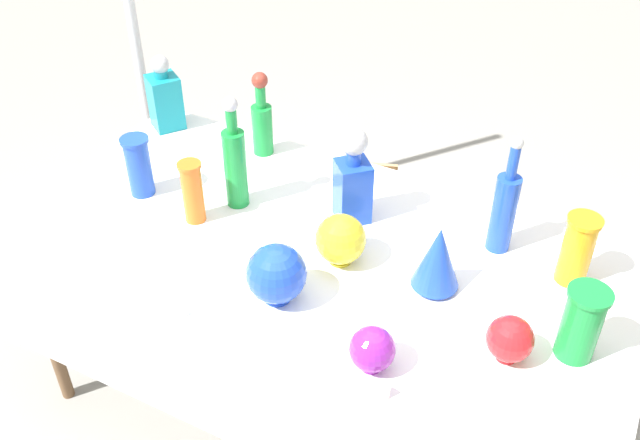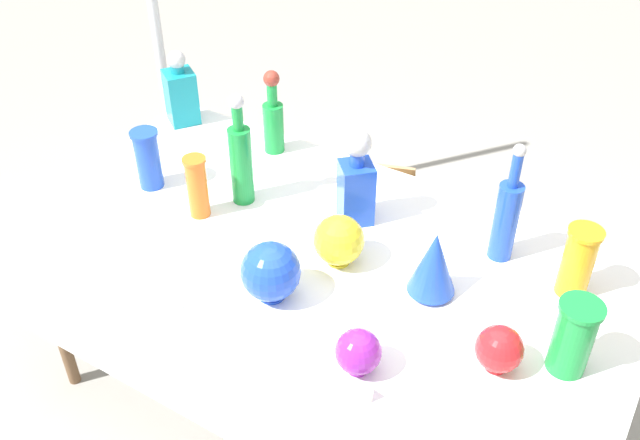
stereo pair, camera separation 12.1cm
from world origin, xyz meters
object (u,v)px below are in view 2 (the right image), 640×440
Objects in this scene: round_bowl_1 at (358,352)px; cardboard_box_behind_right at (367,208)px; slender_vase_0 at (574,335)px; round_bowl_3 at (499,349)px; cardboard_box_behind_left at (473,270)px; slender_vase_1 at (148,157)px; tall_bottle_1 at (241,159)px; square_decanter_1 at (356,181)px; slender_vase_2 at (578,260)px; square_decanter_0 at (181,92)px; canopy_pole at (159,46)px; round_bowl_2 at (339,240)px; tall_bottle_2 at (273,118)px; slender_vase_3 at (197,185)px; tall_bottle_0 at (506,216)px; round_bowl_0 at (270,271)px; fluted_vase_0 at (434,263)px.

cardboard_box_behind_right is at bearing 116.63° from round_bowl_1.
slender_vase_0 is 0.45× the size of cardboard_box_behind_right.
cardboard_box_behind_left is (-0.39, 1.03, -0.70)m from round_bowl_3.
slender_vase_1 is at bearing 177.54° from slender_vase_0.
tall_bottle_1 is 0.38m from square_decanter_1.
round_bowl_3 is at bearing -14.56° from tall_bottle_1.
slender_vase_0 is 1.70× the size of round_bowl_1.
slender_vase_2 is at bearing -54.60° from cardboard_box_behind_left.
tall_bottle_1 is 0.59m from square_decanter_0.
tall_bottle_1 is 0.99m from canopy_pole.
round_bowl_2 is (0.43, -0.11, -0.08)m from tall_bottle_1.
slender_vase_0 is at bearing -2.46° from slender_vase_1.
slender_vase_3 is at bearing -87.90° from tall_bottle_2.
tall_bottle_1 reaches higher than slender_vase_3.
tall_bottle_0 reaches higher than cardboard_box_behind_left.
slender_vase_2 is 1.70× the size of round_bowl_3.
round_bowl_2 is at bearing -159.53° from slender_vase_2.
square_decanter_1 is 0.68m from slender_vase_2.
slender_vase_2 reaches higher than round_bowl_1.
round_bowl_2 reaches higher than cardboard_box_behind_left.
slender_vase_0 is at bearing 12.66° from round_bowl_0.
tall_bottle_1 reaches higher than slender_vase_1.
square_decanter_0 is at bearing 162.49° from fluted_vase_0.
square_decanter_0 is 0.62m from slender_vase_3.
round_bowl_0 is (0.34, -0.33, -0.07)m from tall_bottle_1.
square_decanter_1 is 0.23m from round_bowl_2.
round_bowl_3 reaches higher than cardboard_box_behind_left.
slender_vase_1 reaches higher than cardboard_box_behind_right.
slender_vase_0 is at bearing -19.00° from square_decanter_1.
fluted_vase_0 is (-0.40, 0.07, -0.00)m from slender_vase_0.
tall_bottle_1 is at bearing -168.31° from tall_bottle_0.
round_bowl_3 is (-0.08, -0.38, -0.05)m from slender_vase_2.
fluted_vase_0 is 1.66m from canopy_pole.
cardboard_box_behind_left is (0.22, 0.68, -0.78)m from square_decanter_1.
round_bowl_2 is (-0.62, -0.23, -0.03)m from slender_vase_2.
fluted_vase_0 reaches higher than round_bowl_2.
canopy_pole is at bearing 167.57° from slender_vase_2.
slender_vase_2 is at bearing 13.12° from slender_vase_3.
square_decanter_1 is 0.71m from slender_vase_1.
slender_vase_2 reaches higher than cardboard_box_behind_right.
cardboard_box_behind_right is 0.20× the size of canopy_pole.
slender_vase_3 reaches higher than round_bowl_3.
slender_vase_3 is 1.65× the size of round_bowl_3.
tall_bottle_2 is at bearing 60.72° from slender_vase_1.
square_decanter_0 is 1.10m from cardboard_box_behind_right.
tall_bottle_2 is at bearing 123.80° from round_bowl_0.
square_decanter_1 is 1.53× the size of slender_vase_3.
cardboard_box_behind_right is (-0.72, 1.01, -0.74)m from fluted_vase_0.
square_decanter_0 reaches higher than round_bowl_0.
slender_vase_3 is 1.34× the size of round_bowl_2.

